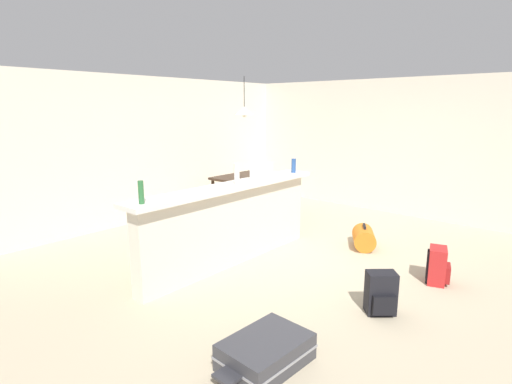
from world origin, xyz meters
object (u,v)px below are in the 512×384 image
Objects in this scene: bottle_blue at (294,166)px; suitcase_flat_charcoal at (266,352)px; dining_chair_near_partition at (266,193)px; bottle_green at (141,192)px; backpack_black at (381,294)px; dining_table at (245,181)px; grocery_bag at (261,171)px; bottle_white at (237,174)px; pendant_lamp at (244,111)px; backpack_red at (438,266)px; duffel_bag_orange at (364,238)px.

bottle_blue reaches higher than suitcase_flat_charcoal.
dining_chair_near_partition is 1.10× the size of suitcase_flat_charcoal.
backpack_black is at bearing -56.26° from bottle_green.
backpack_black is at bearing -117.80° from dining_table.
backpack_black is at bearing -104.52° from grocery_bag.
backpack_black is at bearing -14.03° from suitcase_flat_charcoal.
pendant_lamp is (1.71, 1.44, 0.75)m from bottle_white.
bottle_white is (1.34, -0.04, 0.02)m from bottle_green.
bottle_green is 0.28× the size of suitcase_flat_charcoal.
backpack_red is (-0.65, -3.58, -1.72)m from pendant_lamp.
bottle_white is at bearing 116.47° from backpack_red.
bottle_white is 2.36m from pendant_lamp.
pendant_lamp reaches higher than bottle_white.
suitcase_flat_charcoal is 1.49× the size of duffel_bag_orange.
bottle_green is 0.42× the size of duffel_bag_orange.
backpack_black is (-1.82, -3.45, -0.44)m from dining_table.
backpack_red is 0.74× the size of duffel_bag_orange.
bottle_white reaches higher than backpack_black.
pendant_lamp is 1.23× the size of duffel_bag_orange.
dining_chair_near_partition reaches higher than duffel_bag_orange.
bottle_blue is 1.24m from dining_chair_near_partition.
dining_chair_near_partition reaches higher than backpack_red.
grocery_bag is 0.62× the size of backpack_red.
duffel_bag_orange is (1.60, -0.97, -1.02)m from bottle_white.
bottle_blue is at bearing -118.16° from dining_chair_near_partition.
pendant_lamp is (0.48, 1.42, 0.78)m from bottle_blue.
grocery_bag is 1.79m from duffel_bag_orange.
dining_table is 2.62× the size of backpack_black.
dining_table is 3.75m from backpack_red.
bottle_green is 0.21× the size of dining_table.
suitcase_flat_charcoal is 1.40m from backpack_black.
bottle_green is 3.44m from pendant_lamp.
backpack_red reaches higher than suitcase_flat_charcoal.
bottle_blue reaches higher than duffel_bag_orange.
bottle_white reaches higher than dining_chair_near_partition.
suitcase_flat_charcoal is at bearing -140.45° from dining_chair_near_partition.
backpack_black is (-1.75, -2.90, -0.31)m from dining_chair_near_partition.
bottle_blue is 0.22× the size of dining_chair_near_partition.
bottle_blue reaches higher than dining_table.
backpack_red is 1.00× the size of backpack_black.
bottle_white is at bearing -139.97° from pendant_lamp.
dining_table reaches higher than backpack_black.
grocery_bag is (-0.74, -0.00, 0.01)m from bottle_blue.
bottle_green is at bearing 161.03° from duffel_bag_orange.
grocery_bag reaches higher than dining_table.
dining_chair_near_partition is 1.64× the size of duffel_bag_orange.
backpack_black is at bearing -90.53° from bottle_white.
bottle_green reaches higher than bottle_blue.
backpack_black is (1.35, -0.34, 0.09)m from suitcase_flat_charcoal.
dining_table reaches higher than duffel_bag_orange.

